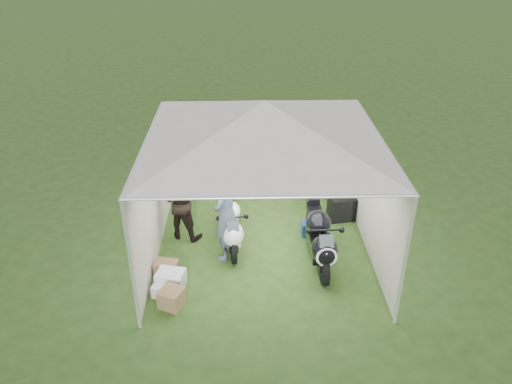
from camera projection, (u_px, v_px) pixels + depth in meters
ground at (263, 250)px, 9.59m from camera, size 80.00×80.00×0.00m
canopy_tent at (264, 124)px, 8.38m from camera, size 5.66×5.66×3.00m
motorcycle_white at (231, 224)px, 9.51m from camera, size 0.51×1.80×0.89m
motorcycle_black at (320, 237)px, 9.01m from camera, size 0.48×2.01×0.99m
paddock_stand at (311, 229)px, 10.01m from camera, size 0.37×0.24×0.28m
person_dark_jacket at (181, 201)px, 9.67m from camera, size 0.94×0.84×1.60m
person_blue_jacket at (226, 214)px, 9.01m from camera, size 0.69×0.80×1.84m
equipment_box at (342, 208)px, 10.51m from camera, size 0.58×0.49×0.52m
crate_0 at (171, 279)px, 8.58m from camera, size 0.53×0.46×0.31m
crate_1 at (172, 298)px, 8.16m from camera, size 0.47×0.47×0.32m
crate_2 at (162, 290)px, 8.40m from camera, size 0.37×0.34×0.22m
crate_3 at (167, 268)px, 8.88m from camera, size 0.46×0.37×0.27m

